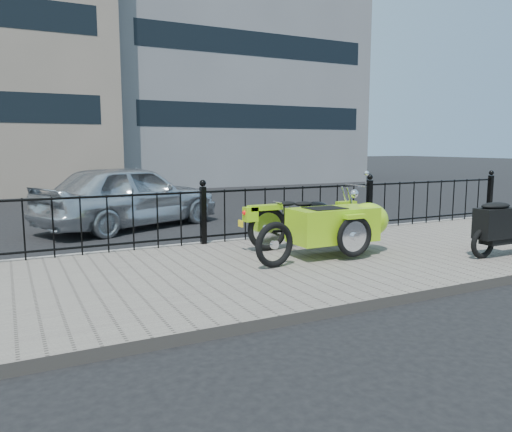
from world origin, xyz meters
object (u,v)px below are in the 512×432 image
scooter (507,226)px  spare_tire (275,245)px  motorcycle_sidecar (337,222)px  sedan_car (130,196)px

scooter → spare_tire: scooter is taller
motorcycle_sidecar → scooter: scooter is taller
scooter → spare_tire: (-3.48, 0.88, -0.13)m
motorcycle_sidecar → spare_tire: 1.38m
motorcycle_sidecar → spare_tire: bearing=-163.1°
motorcycle_sidecar → sedan_car: sedan_car is taller
scooter → sedan_car: 7.25m
motorcycle_sidecar → scooter: 2.52m
spare_tire → sedan_car: sedan_car is taller
scooter → sedan_car: sedan_car is taller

